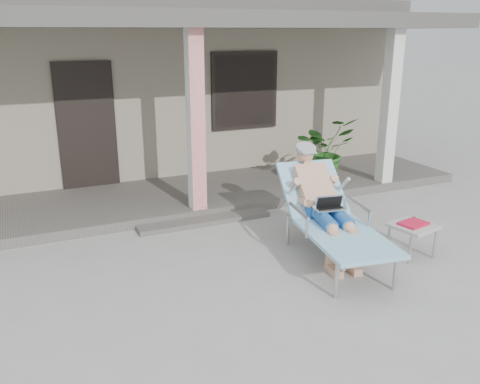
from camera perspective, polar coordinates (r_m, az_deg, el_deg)
name	(u,v)px	position (r m, az deg, el deg)	size (l,w,h in m)	color
ground	(260,276)	(5.98, 2.23, -9.42)	(60.00, 60.00, 0.00)	#9E9E99
house	(130,81)	(11.56, -12.25, 12.05)	(10.40, 5.40, 3.30)	gray
porch_deck	(181,196)	(8.54, -6.62, -0.49)	(10.00, 2.00, 0.15)	#605B56
porch_overhang	(176,26)	(8.07, -7.21, 18.02)	(10.00, 2.30, 2.85)	silver
porch_step	(205,221)	(7.53, -3.96, -3.27)	(2.00, 0.30, 0.07)	#605B56
lounger	(328,190)	(6.30, 9.86, 0.17)	(1.10, 2.20, 1.39)	#B7B7BC
side_table	(413,228)	(6.72, 18.85, -3.80)	(0.58, 0.58, 0.44)	#A9AAA5
potted_palm	(323,150)	(8.98, 9.32, 4.66)	(1.05, 0.91, 1.17)	#26591E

